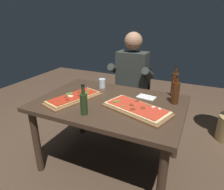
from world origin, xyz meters
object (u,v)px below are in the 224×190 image
object	(u,v)px
wine_bottle_dark	(174,84)
vinegar_bottle_green	(176,92)
seated_diner	(131,80)
dining_table	(110,110)
pizza_rectangular_front	(136,109)
oil_bottle_amber	(84,103)
pizza_rectangular_left	(74,98)
diner_chair	(133,95)
tumbler_near_camera	(102,84)

from	to	relation	value
wine_bottle_dark	vinegar_bottle_green	size ratio (longest dim) A/B	1.15
seated_diner	dining_table	bearing A→B (deg)	-85.94
pizza_rectangular_front	wine_bottle_dark	size ratio (longest dim) A/B	2.06
oil_bottle_amber	seated_diner	bearing A→B (deg)	88.27
dining_table	seated_diner	bearing A→B (deg)	94.06
pizza_rectangular_left	vinegar_bottle_green	xyz separation A→B (m)	(0.91, 0.33, 0.09)
pizza_rectangular_front	oil_bottle_amber	distance (m)	0.46
pizza_rectangular_left	diner_chair	world-z (taller)	diner_chair
oil_bottle_amber	wine_bottle_dark	bearing A→B (deg)	49.95
pizza_rectangular_front	oil_bottle_amber	world-z (taller)	oil_bottle_amber
vinegar_bottle_green	wine_bottle_dark	bearing A→B (deg)	102.07
dining_table	oil_bottle_amber	distance (m)	0.39
vinegar_bottle_green	tumbler_near_camera	xyz separation A→B (m)	(-0.82, 0.10, -0.07)
wine_bottle_dark	diner_chair	size ratio (longest dim) A/B	0.37
oil_bottle_amber	pizza_rectangular_front	bearing A→B (deg)	32.78
pizza_rectangular_left	oil_bottle_amber	xyz separation A→B (m)	(0.26, -0.21, 0.08)
pizza_rectangular_front	tumbler_near_camera	distance (m)	0.68
dining_table	diner_chair	bearing A→B (deg)	93.49
wine_bottle_dark	vinegar_bottle_green	world-z (taller)	wine_bottle_dark
vinegar_bottle_green	dining_table	bearing A→B (deg)	-159.09
wine_bottle_dark	tumbler_near_camera	size ratio (longest dim) A/B	3.08
dining_table	pizza_rectangular_front	size ratio (longest dim) A/B	2.14
wine_bottle_dark	pizza_rectangular_left	bearing A→B (deg)	-149.34
wine_bottle_dark	diner_chair	xyz separation A→B (m)	(-0.58, 0.45, -0.38)
seated_diner	oil_bottle_amber	bearing A→B (deg)	-91.73
wine_bottle_dark	vinegar_bottle_green	xyz separation A→B (m)	(0.04, -0.19, -0.01)
dining_table	tumbler_near_camera	bearing A→B (deg)	127.84
tumbler_near_camera	diner_chair	world-z (taller)	diner_chair
pizza_rectangular_left	tumbler_near_camera	xyz separation A→B (m)	(0.09, 0.43, 0.03)
pizza_rectangular_left	dining_table	bearing A→B (deg)	17.81
wine_bottle_dark	diner_chair	world-z (taller)	wine_bottle_dark
pizza_rectangular_front	diner_chair	world-z (taller)	diner_chair
pizza_rectangular_left	oil_bottle_amber	distance (m)	0.35
diner_chair	pizza_rectangular_left	bearing A→B (deg)	-106.73
pizza_rectangular_front	wine_bottle_dark	world-z (taller)	wine_bottle_dark
diner_chair	seated_diner	xyz separation A→B (m)	(0.00, -0.12, 0.26)
pizza_rectangular_front	seated_diner	size ratio (longest dim) A/B	0.49
dining_table	pizza_rectangular_left	xyz separation A→B (m)	(-0.34, -0.11, 0.12)
pizza_rectangular_front	vinegar_bottle_green	distance (m)	0.42
pizza_rectangular_front	vinegar_bottle_green	size ratio (longest dim) A/B	2.38
diner_chair	tumbler_near_camera	bearing A→B (deg)	-110.46
tumbler_near_camera	seated_diner	world-z (taller)	seated_diner
diner_chair	seated_diner	world-z (taller)	seated_diner
pizza_rectangular_front	tumbler_near_camera	xyz separation A→B (m)	(-0.55, 0.40, 0.03)
pizza_rectangular_front	pizza_rectangular_left	xyz separation A→B (m)	(-0.64, -0.03, 0.00)
pizza_rectangular_front	diner_chair	xyz separation A→B (m)	(-0.35, 0.94, -0.27)
tumbler_near_camera	vinegar_bottle_green	bearing A→B (deg)	-7.22
pizza_rectangular_front	vinegar_bottle_green	xyz separation A→B (m)	(0.28, 0.30, 0.09)
wine_bottle_dark	tumbler_near_camera	distance (m)	0.79
pizza_rectangular_left	diner_chair	bearing A→B (deg)	73.27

